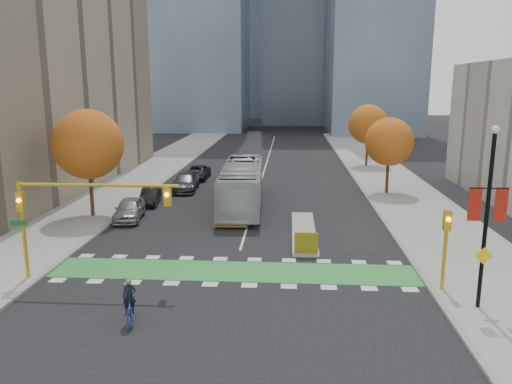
# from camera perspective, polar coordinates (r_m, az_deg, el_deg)

# --- Properties ---
(ground) EXTENTS (300.00, 300.00, 0.00)m
(ground) POSITION_cam_1_polar(r_m,az_deg,el_deg) (26.13, -2.92, -10.21)
(ground) COLOR black
(ground) RESTS_ON ground
(sidewalk_west) EXTENTS (7.00, 120.00, 0.15)m
(sidewalk_west) POSITION_cam_1_polar(r_m,az_deg,el_deg) (47.98, -16.27, -0.21)
(sidewalk_west) COLOR gray
(sidewalk_west) RESTS_ON ground
(sidewalk_east) EXTENTS (7.00, 120.00, 0.15)m
(sidewalk_east) POSITION_cam_1_polar(r_m,az_deg,el_deg) (46.31, 16.94, -0.69)
(sidewalk_east) COLOR gray
(sidewalk_east) RESTS_ON ground
(curb_west) EXTENTS (0.30, 120.00, 0.16)m
(curb_west) POSITION_cam_1_polar(r_m,az_deg,el_deg) (46.90, -12.25, -0.28)
(curb_west) COLOR gray
(curb_west) RESTS_ON ground
(curb_east) EXTENTS (0.30, 120.00, 0.16)m
(curb_east) POSITION_cam_1_polar(r_m,az_deg,el_deg) (45.64, 12.66, -0.64)
(curb_east) COLOR gray
(curb_east) RESTS_ON ground
(bike_crossing) EXTENTS (20.00, 3.00, 0.01)m
(bike_crossing) POSITION_cam_1_polar(r_m,az_deg,el_deg) (27.51, -2.55, -9.02)
(bike_crossing) COLOR #2D8B37
(bike_crossing) RESTS_ON ground
(centre_line) EXTENTS (0.15, 70.00, 0.01)m
(centre_line) POSITION_cam_1_polar(r_m,az_deg,el_deg) (64.83, 1.20, 3.32)
(centre_line) COLOR silver
(centre_line) RESTS_ON ground
(bike_lane_paint) EXTENTS (2.50, 50.00, 0.01)m
(bike_lane_paint) POSITION_cam_1_polar(r_m,az_deg,el_deg) (55.09, 8.54, 1.62)
(bike_lane_paint) COLOR black
(bike_lane_paint) RESTS_ON ground
(median_island) EXTENTS (1.60, 10.00, 0.16)m
(median_island) POSITION_cam_1_polar(r_m,az_deg,el_deg) (34.45, 5.48, -4.53)
(median_island) COLOR gray
(median_island) RESTS_ON ground
(hazard_board) EXTENTS (1.40, 0.12, 1.30)m
(hazard_board) POSITION_cam_1_polar(r_m,az_deg,el_deg) (29.66, 5.76, -5.86)
(hazard_board) COLOR yellow
(hazard_board) RESTS_ON median_island
(tree_west) EXTENTS (5.20, 5.20, 8.22)m
(tree_west) POSITION_cam_1_polar(r_m,az_deg,el_deg) (39.20, -18.65, 5.18)
(tree_west) COLOR #332114
(tree_west) RESTS_ON ground
(tree_east_near) EXTENTS (4.40, 4.40, 7.08)m
(tree_east_near) POSITION_cam_1_polar(r_m,az_deg,el_deg) (47.16, 14.98, 5.56)
(tree_east_near) COLOR #332114
(tree_east_near) RESTS_ON ground
(tree_east_far) EXTENTS (4.80, 4.80, 7.65)m
(tree_east_far) POSITION_cam_1_polar(r_m,az_deg,el_deg) (62.91, 12.69, 7.56)
(tree_east_far) COLOR #332114
(tree_east_far) RESTS_ON ground
(traffic_signal_west) EXTENTS (8.53, 0.56, 5.20)m
(traffic_signal_west) POSITION_cam_1_polar(r_m,az_deg,el_deg) (26.53, -20.43, -1.48)
(traffic_signal_west) COLOR #BF9914
(traffic_signal_west) RESTS_ON ground
(traffic_signal_east) EXTENTS (0.35, 0.43, 4.10)m
(traffic_signal_east) POSITION_cam_1_polar(r_m,az_deg,el_deg) (25.71, 20.89, -4.94)
(traffic_signal_east) COLOR #BF9914
(traffic_signal_east) RESTS_ON ground
(banner_lamppost) EXTENTS (1.65, 0.36, 8.28)m
(banner_lamppost) POSITION_cam_1_polar(r_m,az_deg,el_deg) (23.74, 24.91, -1.95)
(banner_lamppost) COLOR black
(banner_lamppost) RESTS_ON ground
(cyclist) EXTENTS (1.08, 1.85, 2.02)m
(cyclist) POSITION_cam_1_polar(r_m,az_deg,el_deg) (22.28, -14.21, -12.80)
(cyclist) COLOR #22309C
(cyclist) RESTS_ON ground
(bus) EXTENTS (3.72, 13.62, 3.76)m
(bus) POSITION_cam_1_polar(r_m,az_deg,el_deg) (40.95, -1.63, 0.79)
(bus) COLOR #B5BBBE
(bus) RESTS_ON ground
(parked_car_a) EXTENTS (2.51, 4.97, 1.62)m
(parked_car_a) POSITION_cam_1_polar(r_m,az_deg,el_deg) (38.63, -14.27, -1.90)
(parked_car_a) COLOR #A4A5AA
(parked_car_a) RESTS_ON ground
(parked_car_b) EXTENTS (1.88, 4.18, 1.33)m
(parked_car_b) POSITION_cam_1_polar(r_m,az_deg,el_deg) (43.26, -12.01, -0.50)
(parked_car_b) COLOR black
(parked_car_b) RESTS_ON ground
(parked_car_c) EXTENTS (2.54, 5.67, 1.61)m
(parked_car_c) POSITION_cam_1_polar(r_m,az_deg,el_deg) (48.24, -8.10, 1.11)
(parked_car_c) COLOR #444449
(parked_car_c) RESTS_ON ground
(parked_car_d) EXTENTS (2.40, 5.14, 1.42)m
(parked_car_d) POSITION_cam_1_polar(r_m,az_deg,el_deg) (53.95, -6.77, 2.21)
(parked_car_d) COLOR black
(parked_car_d) RESTS_ON ground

